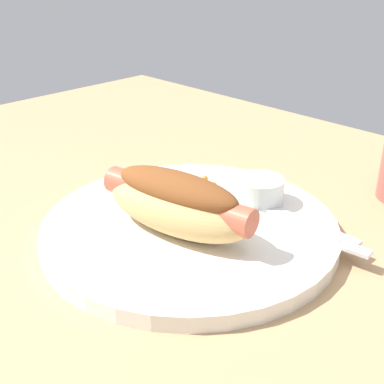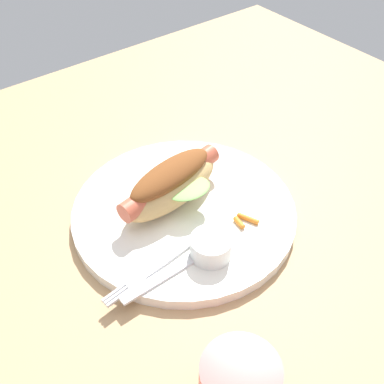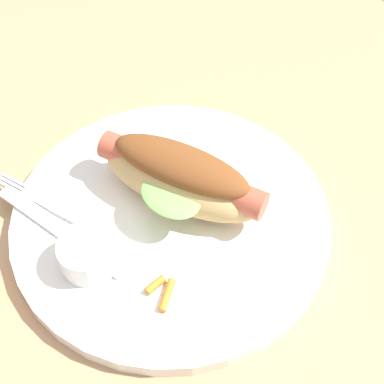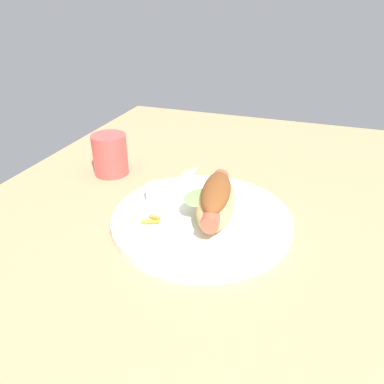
{
  "view_description": "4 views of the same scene",
  "coord_description": "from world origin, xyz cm",
  "px_view_note": "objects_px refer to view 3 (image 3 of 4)",
  "views": [
    {
      "loc": [
        30.95,
        -29.95,
        26.96
      ],
      "look_at": [
        -0.42,
        1.47,
        5.53
      ],
      "focal_mm": 48.21,
      "sensor_mm": 36.0,
      "label": 1
    },
    {
      "loc": [
        25.92,
        39.31,
        47.11
      ],
      "look_at": [
        -1.93,
        3.44,
        5.14
      ],
      "focal_mm": 45.27,
      "sensor_mm": 36.0,
      "label": 2
    },
    {
      "loc": [
        -22.05,
        25.97,
        44.06
      ],
      "look_at": [
        -2.75,
        0.54,
        4.2
      ],
      "focal_mm": 52.67,
      "sensor_mm": 36.0,
      "label": 3
    },
    {
      "loc": [
        -50.62,
        -13.23,
        34.2
      ],
      "look_at": [
        -2.44,
        3.61,
        6.2
      ],
      "focal_mm": 34.24,
      "sensor_mm": 36.0,
      "label": 4
    }
  ],
  "objects_px": {
    "sauce_ramekin": "(88,254)",
    "fork": "(61,210)",
    "plate": "(171,219)",
    "carrot_garnish": "(162,291)",
    "hot_dog": "(184,173)",
    "knife": "(60,230)"
  },
  "relations": [
    {
      "from": "plate",
      "to": "hot_dog",
      "type": "xyz_separation_m",
      "value": [
        0.0,
        -0.03,
        0.04
      ]
    },
    {
      "from": "knife",
      "to": "plate",
      "type": "bearing_deg",
      "value": -131.82
    },
    {
      "from": "hot_dog",
      "to": "knife",
      "type": "distance_m",
      "value": 0.12
    },
    {
      "from": "carrot_garnish",
      "to": "hot_dog",
      "type": "bearing_deg",
      "value": -62.11
    },
    {
      "from": "fork",
      "to": "carrot_garnish",
      "type": "bearing_deg",
      "value": 169.68
    },
    {
      "from": "sauce_ramekin",
      "to": "knife",
      "type": "bearing_deg",
      "value": -10.08
    },
    {
      "from": "fork",
      "to": "knife",
      "type": "xyz_separation_m",
      "value": [
        -0.01,
        0.02,
        -0.0
      ]
    },
    {
      "from": "hot_dog",
      "to": "carrot_garnish",
      "type": "xyz_separation_m",
      "value": [
        -0.05,
        0.1,
        -0.03
      ]
    },
    {
      "from": "carrot_garnish",
      "to": "sauce_ramekin",
      "type": "bearing_deg",
      "value": 12.55
    },
    {
      "from": "fork",
      "to": "carrot_garnish",
      "type": "xyz_separation_m",
      "value": [
        -0.13,
        0.01,
        0.0
      ]
    },
    {
      "from": "plate",
      "to": "sauce_ramekin",
      "type": "height_order",
      "value": "sauce_ramekin"
    },
    {
      "from": "fork",
      "to": "carrot_garnish",
      "type": "height_order",
      "value": "carrot_garnish"
    },
    {
      "from": "plate",
      "to": "fork",
      "type": "distance_m",
      "value": 0.1
    },
    {
      "from": "sauce_ramekin",
      "to": "fork",
      "type": "bearing_deg",
      "value": -22.22
    },
    {
      "from": "hot_dog",
      "to": "carrot_garnish",
      "type": "height_order",
      "value": "hot_dog"
    },
    {
      "from": "sauce_ramekin",
      "to": "knife",
      "type": "distance_m",
      "value": 0.05
    },
    {
      "from": "plate",
      "to": "hot_dog",
      "type": "height_order",
      "value": "hot_dog"
    },
    {
      "from": "hot_dog",
      "to": "sauce_ramekin",
      "type": "height_order",
      "value": "hot_dog"
    },
    {
      "from": "plate",
      "to": "sauce_ramekin",
      "type": "bearing_deg",
      "value": 74.71
    },
    {
      "from": "hot_dog",
      "to": "knife",
      "type": "xyz_separation_m",
      "value": [
        0.06,
        0.1,
        -0.03
      ]
    },
    {
      "from": "hot_dog",
      "to": "fork",
      "type": "distance_m",
      "value": 0.12
    },
    {
      "from": "knife",
      "to": "carrot_garnish",
      "type": "xyz_separation_m",
      "value": [
        -0.12,
        -0.01,
        0.0
      ]
    }
  ]
}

